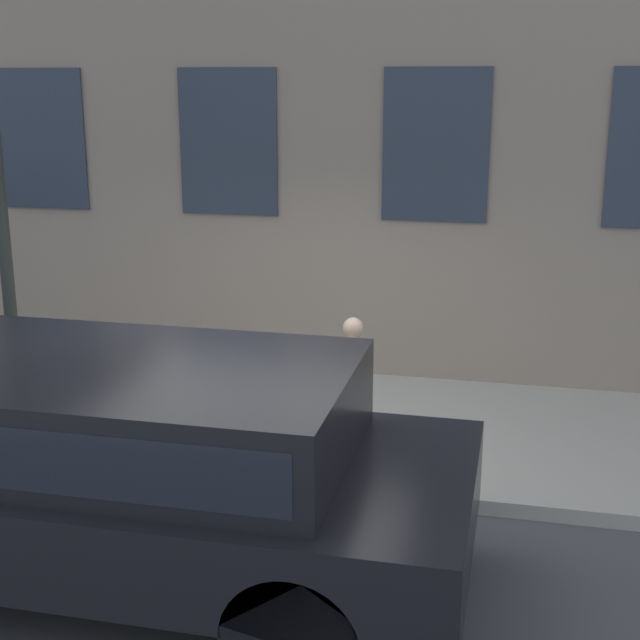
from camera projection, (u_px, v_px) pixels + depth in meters
name	position (u px, v px, depth m)	size (l,w,h in m)	color
ground_plane	(255.00, 492.00, 7.54)	(80.00, 80.00, 0.00)	#47474C
sidewalk	(298.00, 422.00, 8.90)	(2.93, 60.00, 0.13)	#B2ADA3
fire_hydrant	(286.00, 410.00, 7.81)	(0.36, 0.47, 0.85)	gold
person	(353.00, 367.00, 8.14)	(0.28, 0.19, 1.17)	#726651
parked_truck_charcoal_near	(120.00, 454.00, 5.97)	(2.09, 4.82, 1.59)	black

